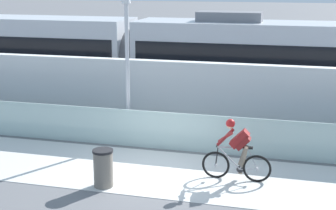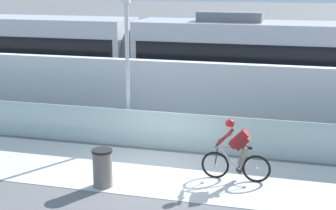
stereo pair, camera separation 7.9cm
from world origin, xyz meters
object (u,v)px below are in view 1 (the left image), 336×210
object	(u,v)px
cyclist_on_bike	(237,151)
trash_bin	(103,168)
tram	(134,59)
lamp_post_antenna	(127,38)

from	to	relation	value
cyclist_on_bike	trash_bin	xyz separation A→B (m)	(-3.12, -1.25, -0.30)
cyclist_on_bike	trash_bin	world-z (taller)	cyclist_on_bike
tram	lamp_post_antenna	bearing A→B (deg)	-73.70
tram	trash_bin	bearing A→B (deg)	-76.80
trash_bin	tram	bearing A→B (deg)	103.20
lamp_post_antenna	trash_bin	distance (m)	4.44
lamp_post_antenna	trash_bin	bearing A→B (deg)	-81.22
cyclist_on_bike	lamp_post_antenna	xyz separation A→B (m)	(-3.64, 2.15, 2.51)
cyclist_on_bike	lamp_post_antenna	bearing A→B (deg)	149.46
trash_bin	lamp_post_antenna	bearing A→B (deg)	98.78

